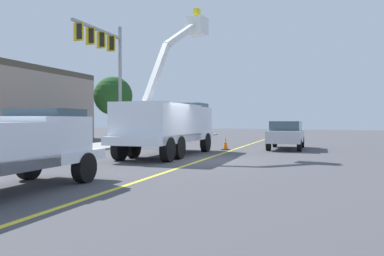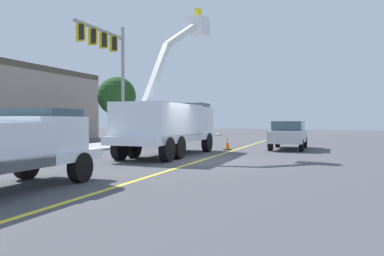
{
  "view_description": "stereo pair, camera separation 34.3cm",
  "coord_description": "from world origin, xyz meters",
  "views": [
    {
      "loc": [
        -15.23,
        -7.94,
        1.75
      ],
      "look_at": [
        0.24,
        0.61,
        1.4
      ],
      "focal_mm": 37.06,
      "sensor_mm": 36.0,
      "label": 1
    },
    {
      "loc": [
        -15.06,
        -8.24,
        1.75
      ],
      "look_at": [
        0.24,
        0.61,
        1.4
      ],
      "focal_mm": 37.06,
      "sensor_mm": 36.0,
      "label": 2
    }
  ],
  "objects": [
    {
      "name": "lane_centre_stripe",
      "position": [
        0.0,
        0.0,
        0.0
      ],
      "size": [
        49.16,
        9.42,
        0.01
      ],
      "primitive_type": "cube",
      "rotation": [
        0.0,
        0.0,
        0.19
      ],
      "color": "yellow",
      "rests_on": "ground"
    },
    {
      "name": "traffic_signal_mast",
      "position": [
        3.88,
        8.72,
        5.7
      ],
      "size": [
        5.36,
        1.27,
        7.97
      ],
      "color": "gray",
      "rests_on": "ground"
    },
    {
      "name": "service_pickup_truck",
      "position": [
        -9.05,
        0.62,
        1.12
      ],
      "size": [
        5.89,
        3.1,
        2.06
      ],
      "color": "white",
      "rests_on": "ground"
    },
    {
      "name": "street_tree_right",
      "position": [
        8.57,
        12.16,
        3.6
      ],
      "size": [
        2.98,
        2.98,
        5.11
      ],
      "color": "brown",
      "rests_on": "ground"
    },
    {
      "name": "utility_bucket_truck",
      "position": [
        1.47,
        2.58,
        1.62
      ],
      "size": [
        8.52,
        3.98,
        7.57
      ],
      "color": "white",
      "rests_on": "ground"
    },
    {
      "name": "traffic_cone_mid_front",
      "position": [
        6.11,
        1.59,
        0.36
      ],
      "size": [
        0.4,
        0.4,
        0.73
      ],
      "color": "black",
      "rests_on": "ground"
    },
    {
      "name": "passing_minivan",
      "position": [
        8.51,
        -1.36,
        0.97
      ],
      "size": [
        5.07,
        2.76,
        1.69
      ],
      "color": "silver",
      "rests_on": "ground"
    },
    {
      "name": "sidewalk_far_side",
      "position": [
        -1.64,
        8.72,
        0.06
      ],
      "size": [
        59.63,
        14.65,
        0.12
      ],
      "primitive_type": "cube",
      "rotation": [
        0.0,
        0.0,
        0.19
      ],
      "color": "#9E9E99",
      "rests_on": "ground"
    },
    {
      "name": "ground",
      "position": [
        0.0,
        0.0,
        0.0
      ],
      "size": [
        120.0,
        120.0,
        0.0
      ],
      "primitive_type": "plane",
      "color": "#47474C"
    }
  ]
}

